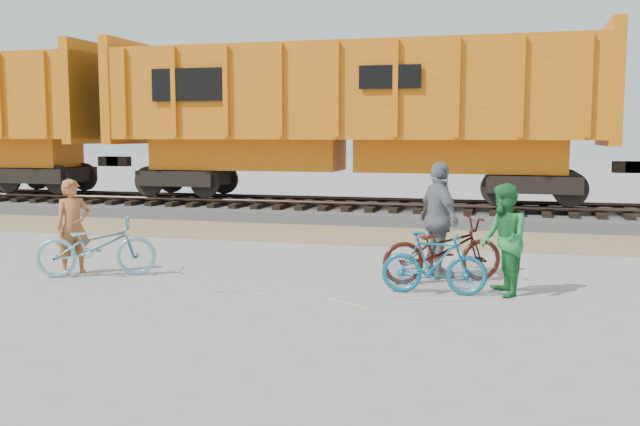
# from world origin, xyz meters

# --- Properties ---
(ground) EXTENTS (120.00, 120.00, 0.00)m
(ground) POSITION_xyz_m (0.00, 0.00, 0.00)
(ground) COLOR #9E9E99
(ground) RESTS_ON ground
(gravel_strip) EXTENTS (120.00, 3.00, 0.02)m
(gravel_strip) POSITION_xyz_m (0.00, 5.50, 0.01)
(gravel_strip) COLOR #A18464
(gravel_strip) RESTS_ON ground
(ballast_bed) EXTENTS (120.00, 4.00, 0.30)m
(ballast_bed) POSITION_xyz_m (0.00, 9.00, 0.15)
(ballast_bed) COLOR slate
(ballast_bed) RESTS_ON ground
(track) EXTENTS (120.00, 2.60, 0.24)m
(track) POSITION_xyz_m (0.00, 9.00, 0.47)
(track) COLOR black
(track) RESTS_ON ballast_bed
(hopper_car_center) EXTENTS (14.00, 3.13, 4.65)m
(hopper_car_center) POSITION_xyz_m (-1.47, 9.00, 3.01)
(hopper_car_center) COLOR black
(hopper_car_center) RESTS_ON track
(bicycle_blue) EXTENTS (2.07, 1.43, 1.03)m
(bicycle_blue) POSITION_xyz_m (-3.74, -0.36, 0.52)
(bicycle_blue) COLOR #74AEC2
(bicycle_blue) RESTS_ON ground
(bicycle_teal) EXTENTS (1.58, 0.48, 0.94)m
(bicycle_teal) POSITION_xyz_m (1.91, -0.26, 0.47)
(bicycle_teal) COLOR #15607E
(bicycle_teal) RESTS_ON ground
(bicycle_maroon) EXTENTS (2.12, 1.57, 1.06)m
(bicycle_maroon) POSITION_xyz_m (1.95, 0.66, 0.53)
(bicycle_maroon) COLOR #451712
(bicycle_maroon) RESTS_ON ground
(person_solo) EXTENTS (0.68, 0.71, 1.63)m
(person_solo) POSITION_xyz_m (-4.24, -0.26, 0.81)
(person_solo) COLOR #A95E2F
(person_solo) RESTS_ON ground
(person_man) EXTENTS (0.84, 0.96, 1.68)m
(person_man) POSITION_xyz_m (2.91, -0.06, 0.84)
(person_man) COLOR #237E38
(person_man) RESTS_ON ground
(person_woman) EXTENTS (1.03, 1.21, 1.94)m
(person_woman) POSITION_xyz_m (1.85, 1.06, 0.97)
(person_woman) COLOR slate
(person_woman) RESTS_ON ground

